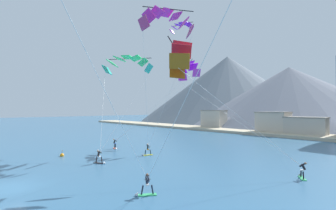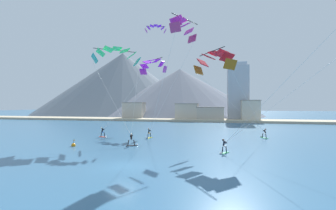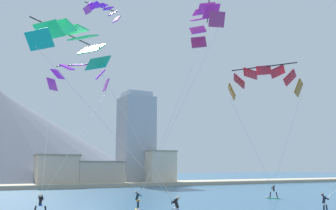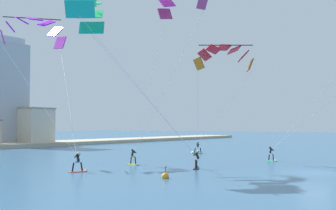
% 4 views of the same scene
% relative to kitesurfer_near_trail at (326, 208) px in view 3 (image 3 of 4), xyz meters
% --- Properties ---
extents(kitesurfer_near_trail, '(1.30, 1.67, 1.74)m').
position_rel_kitesurfer_near_trail_xyz_m(kitesurfer_near_trail, '(0.00, 0.00, 0.00)').
color(kitesurfer_near_trail, '#33B266').
rests_on(kitesurfer_near_trail, ground).
extents(kitesurfer_mid_center, '(0.91, 1.78, 1.76)m').
position_rel_kitesurfer_near_trail_xyz_m(kitesurfer_mid_center, '(-11.95, 9.58, 0.01)').
color(kitesurfer_mid_center, yellow).
rests_on(kitesurfer_mid_center, ground).
extents(kitesurfer_far_left, '(1.21, 1.71, 1.69)m').
position_rel_kitesurfer_near_trail_xyz_m(kitesurfer_far_left, '(7.11, 13.88, -0.02)').
color(kitesurfer_far_left, '#33B266').
rests_on(kitesurfer_far_left, ground).
extents(kitesurfer_far_right, '(1.78, 0.92, 1.79)m').
position_rel_kitesurfer_near_trail_xyz_m(kitesurfer_far_right, '(-19.94, 9.07, 0.05)').
color(kitesurfer_far_right, '#E54C33').
rests_on(kitesurfer_far_right, ground).
extents(parafoil_kite_near_lead, '(9.92, 11.31, 14.31)m').
position_rel_kitesurfer_near_trail_xyz_m(parafoil_kite_near_lead, '(-18.07, 10.30, 14.11)').
color(parafoil_kite_near_lead, '#11A391').
extents(parafoil_kite_mid_center, '(7.91, 7.08, 17.69)m').
position_rel_kitesurfer_near_trail_xyz_m(parafoil_kite_mid_center, '(-5.90, 7.98, 17.26)').
color(parafoil_kite_mid_center, '#A6316C').
extents(parafoil_kite_far_left, '(11.17, 11.39, 11.76)m').
position_rel_kitesurfer_near_trail_xyz_m(parafoil_kite_far_left, '(-1.04, 5.25, 11.37)').
color(parafoil_kite_far_left, '#93520F').
extents(parafoil_kite_far_right, '(8.83, 14.82, 14.54)m').
position_rel_kitesurfer_near_trail_xyz_m(parafoil_kite_far_right, '(-14.67, 21.62, 14.01)').
color(parafoil_kite_far_right, '#B834B9').
extents(parafoil_kite_distant_high_outer, '(4.59, 2.22, 1.57)m').
position_rel_kitesurfer_near_trail_xyz_m(parafoil_kite_distant_high_outer, '(-13.06, 18.33, 21.11)').
color(parafoil_kite_distant_high_outer, '#BC3EBB').
extents(shoreline_strip, '(180.00, 10.00, 0.70)m').
position_rel_kitesurfer_near_trail_xyz_m(shoreline_strip, '(-9.20, 50.39, -0.16)').
color(shoreline_strip, '#BCAD8E').
rests_on(shoreline_strip, ground).
extents(shore_building_harbour_front, '(8.01, 6.64, 6.08)m').
position_rel_kitesurfer_near_trail_xyz_m(shore_building_harbour_front, '(-10.83, 53.18, 2.54)').
color(shore_building_harbour_front, beige).
rests_on(shore_building_harbour_front, ground).
extents(shore_building_quay_east, '(5.95, 5.78, 7.20)m').
position_rel_kitesurfer_near_trail_xyz_m(shore_building_quay_east, '(10.40, 51.80, 3.10)').
color(shore_building_quay_east, beige).
rests_on(shore_building_quay_east, ground).
extents(shore_building_quay_west, '(9.37, 4.37, 4.89)m').
position_rel_kitesurfer_near_trail_xyz_m(shore_building_quay_west, '(-2.62, 51.93, 1.95)').
color(shore_building_quay_west, '#B7AD9E').
rests_on(shore_building_quay_west, ground).
extents(highrise_tower, '(7.00, 7.00, 20.45)m').
position_rel_kitesurfer_near_trail_xyz_m(highrise_tower, '(6.87, 56.55, 9.51)').
color(highrise_tower, '#A8ADB7').
rests_on(highrise_tower, ground).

